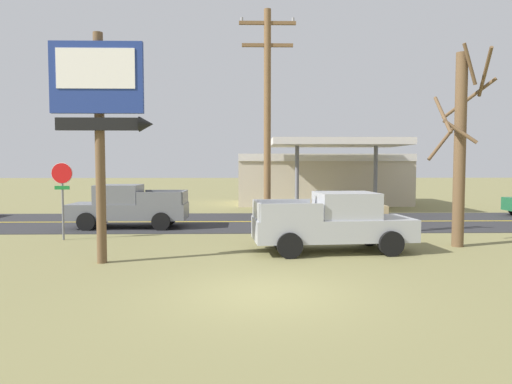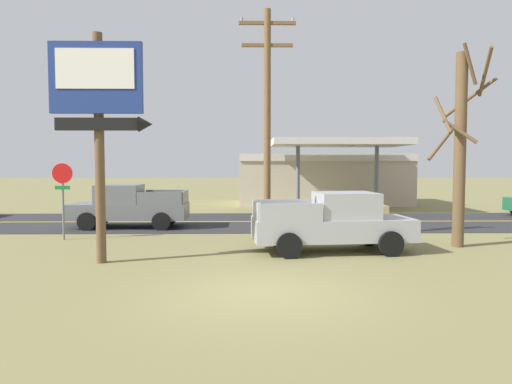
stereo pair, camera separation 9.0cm
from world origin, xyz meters
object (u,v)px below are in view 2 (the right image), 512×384
Objects in this scene: utility_pole at (267,118)px; pickup_silver_parked_on_lawn at (334,223)px; bare_tree at (460,145)px; gas_station at (322,177)px; pickup_grey_on_road at (128,207)px; car_tan_far_lane at (339,209)px; stop_sign at (63,187)px; motel_sign at (100,106)px.

pickup_silver_parked_on_lawn is (2.12, -2.09, -3.63)m from utility_pole.
bare_tree is 17.98m from gas_station.
gas_station is 16.73m from pickup_grey_on_road.
bare_tree is 1.66× the size of car_tan_far_lane.
bare_tree is (6.65, -1.23, -1.02)m from utility_pole.
stop_sign is 11.79m from car_tan_far_lane.
motel_sign is 5.76m from stop_sign.
car_tan_far_lane is (8.41, 7.76, -3.72)m from motel_sign.
utility_pole is at bearing -32.34° from pickup_grey_on_road.
utility_pole is 6.43m from car_tan_far_lane.
motel_sign reaches higher than pickup_grey_on_road.
bare_tree is 6.64m from car_tan_far_lane.
motel_sign is at bearing -137.29° from car_tan_far_lane.
motel_sign is 0.78× the size of utility_pole.
gas_station is (12.49, 16.08, -0.08)m from stop_sign.
utility_pole is at bearing -105.89° from gas_station.
car_tan_far_lane is at bearing 77.48° from pickup_silver_parked_on_lawn.
gas_station reaches higher than car_tan_far_lane.
pickup_silver_parked_on_lawn reaches higher than car_tan_far_lane.
stop_sign is at bearing 173.20° from bare_tree.
utility_pole is 4.69m from pickup_silver_parked_on_lawn.
stop_sign is at bearing 122.97° from motel_sign.
bare_tree is at bearing -10.50° from utility_pole.
bare_tree reaches higher than gas_station.
utility_pole reaches higher than car_tan_far_lane.
bare_tree is 1.30× the size of pickup_silver_parked_on_lawn.
pickup_silver_parked_on_lawn is at bearing -97.91° from gas_station.
pickup_silver_parked_on_lawn is at bearing -35.86° from pickup_grey_on_road.
pickup_grey_on_road is at bearing 144.14° from pickup_silver_parked_on_lawn.
stop_sign is at bearing 176.42° from utility_pole.
motel_sign is 1.58× the size of car_tan_far_lane.
car_tan_far_lane is (1.33, 5.99, -0.13)m from pickup_silver_parked_on_lawn.
stop_sign reaches higher than car_tan_far_lane.
bare_tree reaches higher than motel_sign.
pickup_grey_on_road is 1.24× the size of car_tan_far_lane.
pickup_grey_on_road is (1.60, 3.42, -1.06)m from stop_sign.
car_tan_far_lane is (-3.20, 5.14, -2.74)m from bare_tree.
motel_sign is at bearing -165.96° from pickup_silver_parked_on_lawn.
bare_tree is 0.58× the size of gas_station.
bare_tree is at bearing -21.84° from pickup_grey_on_road.
motel_sign is at bearing -142.08° from utility_pole.
gas_station is 12.78m from car_tan_far_lane.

